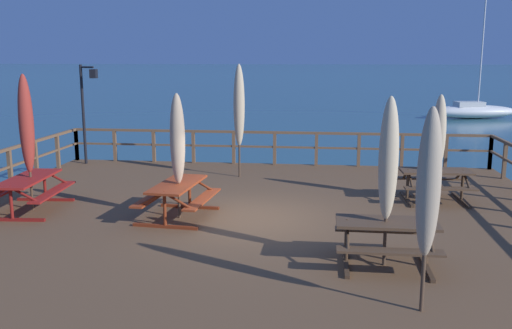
# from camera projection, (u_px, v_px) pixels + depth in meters

# --- Properties ---
(ground_plane) EXTENTS (600.00, 600.00, 0.00)m
(ground_plane) POSITION_uv_depth(u_px,v_px,m) (251.00, 245.00, 12.20)
(ground_plane) COLOR #2D5B6B
(wooden_deck) EXTENTS (13.71, 12.56, 0.63)m
(wooden_deck) POSITION_uv_depth(u_px,v_px,m) (251.00, 232.00, 12.14)
(wooden_deck) COLOR brown
(wooden_deck) RESTS_ON ground
(railing_waterside_far) EXTENTS (13.51, 0.10, 1.09)m
(railing_waterside_far) POSITION_uv_depth(u_px,v_px,m) (275.00, 142.00, 17.92)
(railing_waterside_far) COLOR brown
(railing_waterside_far) RESTS_ON wooden_deck
(picnic_table_mid_centre) EXTENTS (1.73, 1.48, 0.78)m
(picnic_table_mid_centre) POSITION_uv_depth(u_px,v_px,m) (435.00, 179.00, 13.40)
(picnic_table_mid_centre) COLOR brown
(picnic_table_mid_centre) RESTS_ON wooden_deck
(picnic_table_front_right) EXTENTS (1.68, 1.41, 0.78)m
(picnic_table_front_right) POSITION_uv_depth(u_px,v_px,m) (387.00, 234.00, 9.24)
(picnic_table_front_right) COLOR brown
(picnic_table_front_right) RESTS_ON wooden_deck
(picnic_table_back_left) EXTENTS (1.57, 2.05, 0.78)m
(picnic_table_back_left) POSITION_uv_depth(u_px,v_px,m) (178.00, 192.00, 12.02)
(picnic_table_back_left) COLOR #993819
(picnic_table_back_left) RESTS_ON wooden_deck
(picnic_table_front_left) EXTENTS (1.55, 2.16, 0.78)m
(picnic_table_front_left) POSITION_uv_depth(u_px,v_px,m) (28.00, 186.00, 12.57)
(picnic_table_front_left) COLOR maroon
(picnic_table_front_left) RESTS_ON wooden_deck
(patio_umbrella_short_back) EXTENTS (0.32, 0.32, 2.58)m
(patio_umbrella_short_back) POSITION_uv_depth(u_px,v_px,m) (439.00, 134.00, 13.17)
(patio_umbrella_short_back) COLOR #4C3828
(patio_umbrella_short_back) RESTS_ON wooden_deck
(patio_umbrella_tall_front) EXTENTS (0.32, 0.32, 2.83)m
(patio_umbrella_tall_front) POSITION_uv_depth(u_px,v_px,m) (389.00, 160.00, 9.00)
(patio_umbrella_tall_front) COLOR #4C3828
(patio_umbrella_tall_front) RESTS_ON wooden_deck
(patio_umbrella_tall_mid_right) EXTENTS (0.32, 0.32, 2.70)m
(patio_umbrella_tall_mid_right) POSITION_uv_depth(u_px,v_px,m) (178.00, 140.00, 11.76)
(patio_umbrella_tall_mid_right) COLOR #4C3828
(patio_umbrella_tall_mid_right) RESTS_ON wooden_deck
(patio_umbrella_tall_mid_left) EXTENTS (0.32, 0.32, 3.08)m
(patio_umbrella_tall_mid_left) POSITION_uv_depth(u_px,v_px,m) (26.00, 125.00, 12.36)
(patio_umbrella_tall_mid_left) COLOR #4C3828
(patio_umbrella_tall_mid_left) RESTS_ON wooden_deck
(patio_umbrella_short_front) EXTENTS (0.32, 0.32, 3.25)m
(patio_umbrella_short_front) POSITION_uv_depth(u_px,v_px,m) (239.00, 106.00, 15.84)
(patio_umbrella_short_front) COLOR #4C3828
(patio_umbrella_short_front) RESTS_ON wooden_deck
(patio_umbrella_tall_back_left) EXTENTS (0.32, 0.32, 2.82)m
(patio_umbrella_tall_back_left) POSITION_uv_depth(u_px,v_px,m) (429.00, 184.00, 7.32)
(patio_umbrella_tall_back_left) COLOR #4C3828
(patio_umbrella_tall_back_left) RESTS_ON wooden_deck
(lamp_post_hooked) EXTENTS (0.65, 0.36, 3.20)m
(lamp_post_hooked) POSITION_uv_depth(u_px,v_px,m) (87.00, 99.00, 17.73)
(lamp_post_hooked) COLOR black
(lamp_post_hooked) RESTS_ON wooden_deck
(sailboat_distant) EXTENTS (6.21, 2.79, 7.72)m
(sailboat_distant) POSITION_uv_depth(u_px,v_px,m) (473.00, 111.00, 37.24)
(sailboat_distant) COLOR white
(sailboat_distant) RESTS_ON ground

